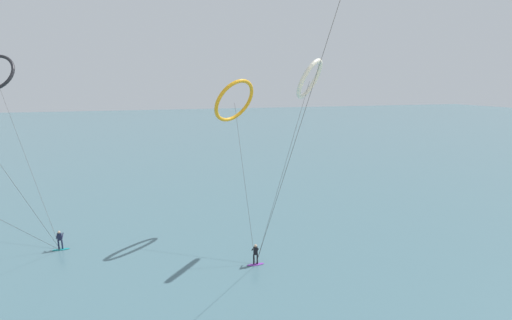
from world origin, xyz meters
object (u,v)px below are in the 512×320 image
Objects in this scene: surfer_violet at (255,256)px; kite_ivory at (310,79)px; surfer_teal at (60,242)px; kite_amber at (234,101)px.

surfer_violet is 0.11× the size of kite_ivory.
kite_amber is (15.54, 0.78, 11.59)m from surfer_teal.
kite_ivory reaches higher than kite_amber.
kite_amber is (0.36, 8.08, 11.59)m from surfer_violet.
surfer_teal is 19.40m from kite_amber.
surfer_violet is 14.13m from kite_amber.
surfer_teal is at bearing 164.28° from surfer_violet.
surfer_teal is at bearing -57.61° from kite_ivory.
kite_ivory is (20.94, -3.84, 13.53)m from surfer_teal.
kite_amber is at bearing -172.92° from surfer_teal.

